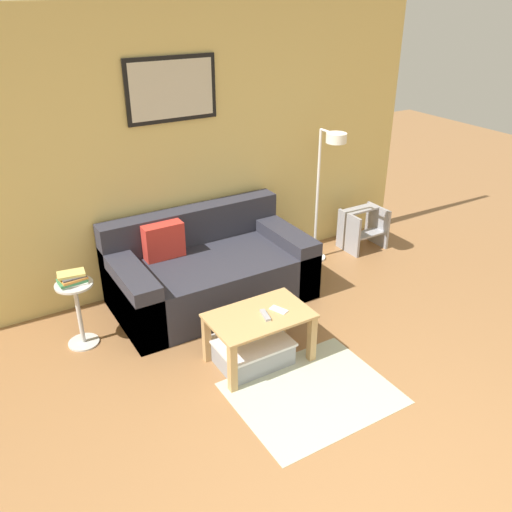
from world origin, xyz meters
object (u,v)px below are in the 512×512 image
(cell_phone, at_px, (279,310))
(floor_lamp, at_px, (328,176))
(side_table, at_px, (78,309))
(book_stack, at_px, (72,278))
(couch, at_px, (209,271))
(step_stool, at_px, (363,228))
(coffee_table, at_px, (259,325))
(remote_control, at_px, (265,315))
(storage_bin, at_px, (251,350))

(cell_phone, bearing_deg, floor_lamp, 17.92)
(side_table, distance_m, book_stack, 0.27)
(couch, height_order, step_stool, couch)
(coffee_table, distance_m, step_stool, 2.34)
(couch, height_order, floor_lamp, floor_lamp)
(couch, height_order, remote_control, couch)
(floor_lamp, height_order, book_stack, floor_lamp)
(side_table, height_order, book_stack, book_stack)
(storage_bin, xyz_separation_m, cell_phone, (0.22, -0.04, 0.32))
(remote_control, bearing_deg, storage_bin, 157.31)
(storage_bin, relative_size, remote_control, 3.77)
(book_stack, xyz_separation_m, step_stool, (3.17, 0.19, -0.37))
(book_stack, distance_m, cell_phone, 1.62)
(coffee_table, xyz_separation_m, book_stack, (-1.13, 0.95, 0.28))
(floor_lamp, distance_m, remote_control, 1.86)
(side_table, bearing_deg, coffee_table, -39.62)
(storage_bin, bearing_deg, cell_phone, -11.23)
(coffee_table, relative_size, book_stack, 3.38)
(storage_bin, bearing_deg, floor_lamp, 34.87)
(coffee_table, distance_m, side_table, 1.47)
(coffee_table, distance_m, book_stack, 1.50)
(floor_lamp, bearing_deg, cell_phone, -139.55)
(coffee_table, height_order, step_stool, step_stool)
(coffee_table, height_order, floor_lamp, floor_lamp)
(coffee_table, distance_m, floor_lamp, 1.89)
(storage_bin, height_order, side_table, side_table)
(book_stack, xyz_separation_m, cell_phone, (1.29, -0.97, -0.18))
(coffee_table, relative_size, cell_phone, 5.56)
(coffee_table, xyz_separation_m, side_table, (-1.13, 0.93, 0.01))
(step_stool, bearing_deg, storage_bin, -151.99)
(couch, xyz_separation_m, cell_phone, (0.07, -1.06, 0.14))
(coffee_table, xyz_separation_m, cell_phone, (0.16, -0.02, 0.10))
(couch, bearing_deg, floor_lamp, 0.76)
(remote_control, height_order, step_stool, step_stool)
(coffee_table, distance_m, remote_control, 0.11)
(coffee_table, relative_size, storage_bin, 1.38)
(coffee_table, height_order, book_stack, book_stack)
(storage_bin, height_order, remote_control, remote_control)
(remote_control, bearing_deg, side_table, 152.37)
(couch, bearing_deg, step_stool, 2.92)
(storage_bin, relative_size, side_table, 1.00)
(floor_lamp, bearing_deg, step_stool, 7.57)
(coffee_table, height_order, cell_phone, cell_phone)
(couch, distance_m, side_table, 1.22)
(coffee_table, relative_size, remote_control, 5.19)
(book_stack, bearing_deg, storage_bin, -40.92)
(floor_lamp, bearing_deg, coffee_table, -143.48)
(side_table, xyz_separation_m, book_stack, (-0.00, 0.01, 0.27))
(remote_control, bearing_deg, floor_lamp, 50.64)
(coffee_table, distance_m, cell_phone, 0.19)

